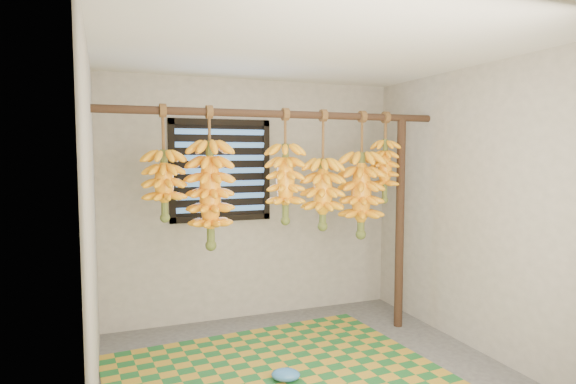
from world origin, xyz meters
name	(u,v)px	position (x,y,z in m)	size (l,w,h in m)	color
floor	(314,379)	(0.00, 0.00, -0.01)	(3.00, 3.00, 0.01)	#464646
ceiling	(316,49)	(0.00, 0.00, 2.40)	(3.00, 3.00, 0.01)	silver
wall_back	(254,200)	(0.00, 1.50, 1.20)	(3.00, 0.01, 2.40)	gray
wall_left	(91,230)	(-1.50, 0.00, 1.20)	(0.01, 3.00, 2.40)	gray
wall_right	(479,210)	(1.50, 0.00, 1.20)	(0.01, 3.00, 2.40)	gray
window	(221,171)	(-0.35, 1.48, 1.50)	(1.00, 0.04, 1.00)	black
hanging_pole	(282,114)	(0.00, 0.70, 2.00)	(0.06, 0.06, 3.00)	#3D2617
support_post	(400,224)	(1.20, 0.70, 1.00)	(0.08, 0.08, 2.00)	#3D2617
woven_mat	(278,376)	(-0.24, 0.11, 0.01)	(2.41, 1.93, 0.01)	#1B5C26
plastic_bag	(286,375)	(-0.22, 0.02, 0.05)	(0.21, 0.16, 0.09)	#2F6DB2
banana_bunch_a	(164,185)	(-0.98, 0.70, 1.42)	(0.32, 0.32, 0.91)	brown
banana_bunch_b	(210,195)	(-0.62, 0.70, 1.34)	(0.36, 0.36, 1.15)	brown
banana_bunch_c	(323,194)	(0.39, 0.70, 1.31)	(0.36, 0.36, 1.05)	brown
banana_bunch_d	(285,183)	(0.03, 0.70, 1.41)	(0.33, 0.33, 0.98)	brown
banana_bunch_e	(361,195)	(0.78, 0.70, 1.29)	(0.39, 0.39, 1.15)	brown
banana_bunch_f	(385,171)	(1.02, 0.70, 1.51)	(0.25, 0.25, 0.84)	brown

